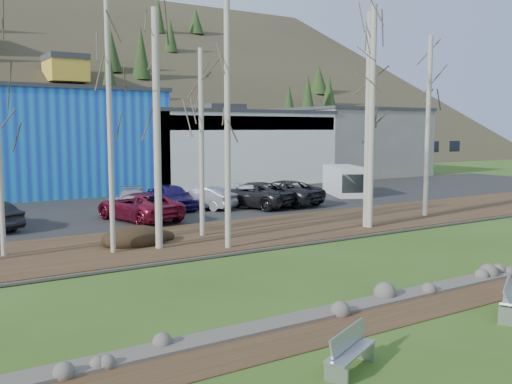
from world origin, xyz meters
TOP-DOWN VIEW (x-y plane):
  - dirt_strip at (0.00, 2.10)m, footprint 80.00×1.80m
  - near_bank_rocks at (0.00, 3.10)m, footprint 80.00×0.80m
  - river at (0.00, 7.20)m, footprint 80.00×8.00m
  - far_bank_rocks at (0.00, 11.30)m, footprint 80.00×0.80m
  - far_bank at (0.00, 14.50)m, footprint 80.00×7.00m
  - parking_lot at (0.00, 25.00)m, footprint 80.00×14.00m
  - building_blue at (-6.00, 39.00)m, footprint 20.40×12.24m
  - building_white at (12.00, 38.98)m, footprint 18.36×12.24m
  - building_grey at (28.00, 39.00)m, footprint 14.28×12.24m
  - hillside at (0.00, 84.00)m, footprint 160.00×72.00m
  - bench_intact at (-6.59, -0.01)m, footprint 1.77×1.17m
  - bench_damaged at (-0.41, 0.25)m, footprint 2.04×1.54m
  - dirt_mound at (-5.94, 14.62)m, footprint 2.94×2.07m
  - birch_2 at (-5.38, 13.21)m, footprint 0.30×0.30m
  - birch_3 at (-7.28, 13.47)m, footprint 0.20×0.20m
  - birch_4 at (-2.88, 11.75)m, footprint 0.25×0.25m
  - birch_5 at (-2.52, 14.81)m, footprint 0.23×0.23m
  - birch_6 at (5.67, 12.20)m, footprint 0.30×0.30m
  - birch_7 at (5.61, 12.42)m, footprint 0.28×0.28m
  - birch_8 at (11.21, 13.42)m, footprint 0.28×0.28m
  - car_2 at (-3.45, 20.58)m, footprint 3.74×6.02m
  - car_3 at (-2.72, 23.51)m, footprint 3.62×5.26m
  - car_4 at (-0.17, 23.59)m, footprint 1.95×4.68m
  - car_5 at (1.65, 22.75)m, footprint 3.13×4.48m
  - car_6 at (6.84, 21.77)m, footprint 4.34×6.35m
  - car_7 at (4.86, 23.05)m, footprint 2.88×4.75m
  - car_8 at (5.87, 23.05)m, footprint 2.88×4.75m
  - car_9 at (4.69, 21.77)m, footprint 4.34×6.35m
  - van_white at (14.02, 23.51)m, footprint 3.90×5.38m

SIDE VIEW (x-z plane):
  - near_bank_rocks at x=0.00m, z-range -0.25..0.25m
  - river at x=0.00m, z-range -0.45..0.45m
  - far_bank_rocks at x=0.00m, z-range -0.23..0.23m
  - dirt_strip at x=0.00m, z-range 0.00..0.03m
  - parking_lot at x=0.00m, z-range 0.00..0.14m
  - far_bank at x=0.00m, z-range 0.00..0.15m
  - bench_intact at x=-6.59m, z-range 0.00..0.86m
  - dirt_mound at x=-5.94m, z-range 0.15..0.73m
  - bench_damaged at x=-0.41m, z-range 0.01..0.89m
  - car_7 at x=4.86m, z-range 0.14..1.43m
  - car_8 at x=5.87m, z-range 0.14..1.43m
  - car_5 at x=1.65m, z-range 0.14..1.54m
  - car_3 at x=-2.72m, z-range 0.14..1.55m
  - car_2 at x=-3.45m, z-range 0.14..1.69m
  - car_4 at x=-0.17m, z-range 0.14..1.73m
  - car_6 at x=6.84m, z-range 0.14..1.75m
  - car_9 at x=4.69m, z-range 0.14..1.75m
  - van_white at x=14.02m, z-range 0.14..2.31m
  - building_white at x=12.00m, z-range 0.01..6.81m
  - building_grey at x=28.00m, z-range 0.01..7.31m
  - building_blue at x=-6.00m, z-range 0.01..8.31m
  - birch_5 at x=-2.52m, z-range 0.15..8.80m
  - birch_2 at x=-5.38m, z-range 0.15..10.01m
  - birch_4 at x=-2.88m, z-range 0.15..10.34m
  - birch_8 at x=11.21m, z-range 0.15..10.36m
  - birch_3 at x=-7.28m, z-range 0.15..10.77m
  - birch_7 at x=5.61m, z-range 0.15..10.86m
  - birch_6 at x=5.67m, z-range 0.15..11.17m
  - hillside at x=0.00m, z-range 0.00..35.00m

